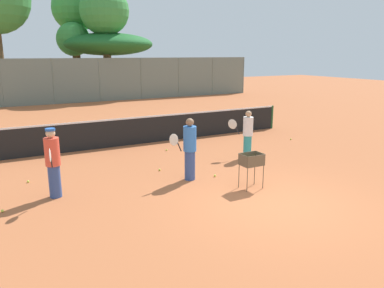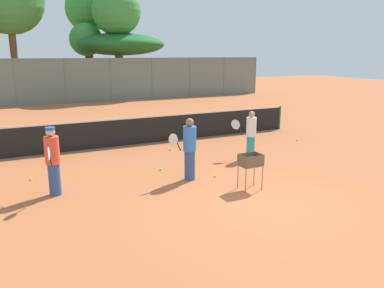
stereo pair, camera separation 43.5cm
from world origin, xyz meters
name	(u,v)px [view 2 (the right image)]	position (x,y,z in m)	size (l,w,h in m)	color
ground_plane	(271,205)	(0.00, 0.00, 0.00)	(80.00, 80.00, 0.00)	#B26038
tennis_net	(160,128)	(0.00, 7.10, 0.56)	(11.98, 0.10, 1.07)	#26592D
back_fence	(89,80)	(0.00, 20.98, 1.55)	(28.88, 0.08, 3.11)	slate
tree_0	(120,44)	(3.20, 23.79, 4.12)	(6.99, 6.99, 5.01)	brown
tree_2	(88,10)	(1.24, 25.86, 6.86)	(3.64, 3.64, 8.74)	brown
tree_3	(117,12)	(2.68, 22.59, 6.43)	(3.65, 3.65, 8.37)	brown
tree_4	(86,40)	(0.64, 24.37, 4.44)	(2.55, 2.55, 5.77)	brown
player_white_outfit	(189,149)	(-0.92, 2.46, 0.89)	(0.91, 0.36, 1.73)	#334C8C
player_red_cap	(53,160)	(-4.42, 2.87, 0.89)	(0.35, 0.90, 1.71)	#334C8C
player_yellow_shirt	(251,134)	(1.86, 3.55, 0.82)	(0.76, 0.59, 1.59)	teal
ball_cart	(250,163)	(0.17, 1.11, 0.70)	(0.56, 0.41, 0.93)	brown
tennis_ball_0	(170,150)	(-0.16, 5.64, 0.03)	(0.07, 0.07, 0.07)	#D1E54C
tennis_ball_1	(297,140)	(5.03, 4.83, 0.03)	(0.07, 0.07, 0.07)	#D1E54C
tennis_ball_2	(161,169)	(-1.34, 3.58, 0.03)	(0.07, 0.07, 0.07)	#D1E54C
tennis_ball_3	(31,179)	(-4.92, 4.32, 0.03)	(0.07, 0.07, 0.07)	#D1E54C
tennis_ball_4	(2,208)	(-5.62, 2.48, 0.03)	(0.07, 0.07, 0.07)	#D1E54C
tennis_ball_5	(59,159)	(-3.95, 6.12, 0.03)	(0.07, 0.07, 0.07)	#D1E54C
tennis_ball_6	(215,176)	(-0.18, 2.31, 0.03)	(0.07, 0.07, 0.07)	#D1E54C
parked_car	(169,85)	(7.89, 24.96, 0.66)	(4.20, 1.70, 1.60)	white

